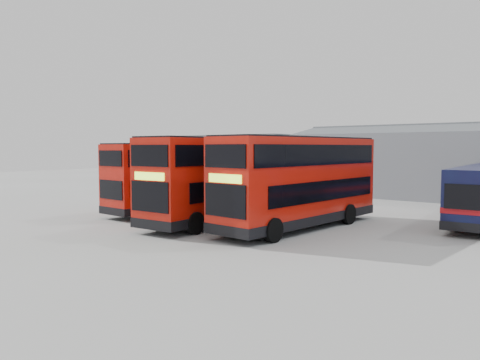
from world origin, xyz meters
The scene contains 6 objects.
ground_plane centered at (0.00, 0.00, 0.00)m, with size 120.00×120.00×0.00m, color #9D9D98.
office_block centered at (-14.00, 17.99, 2.58)m, with size 12.30×8.32×5.12m.
double_decker_left centered at (-5.10, -0.14, 2.06)m, with size 2.76×9.87×4.14m.
double_decker_centre centered at (-0.50, -1.53, 2.20)m, with size 3.21×10.57×4.41m.
double_decker_right centered at (3.71, -0.64, 2.20)m, with size 3.15×10.60×4.43m.
panel_van centered at (-14.10, 13.19, 1.27)m, with size 2.86×5.46×2.28m.
Camera 1 is at (15.52, -19.99, 3.91)m, focal length 35.00 mm.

